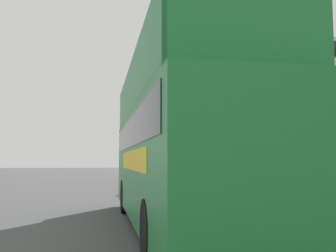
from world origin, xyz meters
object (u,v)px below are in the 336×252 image
object	(u,v)px
litter_bin	(315,208)
lamp_post_second	(207,116)
lamp_post_nearest	(284,89)
parked_car_ahead_of_bus	(161,184)
tour_bus	(176,154)

from	to	relation	value
litter_bin	lamp_post_second	bearing A→B (deg)	94.24
lamp_post_nearest	lamp_post_second	bearing A→B (deg)	90.36
parked_car_ahead_of_bus	lamp_post_second	size ratio (longest dim) A/B	0.84
tour_bus	parked_car_ahead_of_bus	world-z (taller)	tour_bus
tour_bus	lamp_post_second	size ratio (longest dim) A/B	2.16
parked_car_ahead_of_bus	lamp_post_second	bearing A→B (deg)	-45.55
lamp_post_second	parked_car_ahead_of_bus	bearing A→B (deg)	133.32
parked_car_ahead_of_bus	lamp_post_nearest	size ratio (longest dim) A/B	0.90
tour_bus	lamp_post_second	bearing A→B (deg)	67.21
lamp_post_nearest	litter_bin	world-z (taller)	lamp_post_nearest
tour_bus	litter_bin	world-z (taller)	tour_bus
lamp_post_second	litter_bin	xyz separation A→B (m)	(0.57, -7.75, -2.97)
lamp_post_nearest	parked_car_ahead_of_bus	bearing A→B (deg)	100.85
parked_car_ahead_of_bus	litter_bin	distance (m)	9.86
parked_car_ahead_of_bus	lamp_post_nearest	world-z (taller)	lamp_post_nearest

